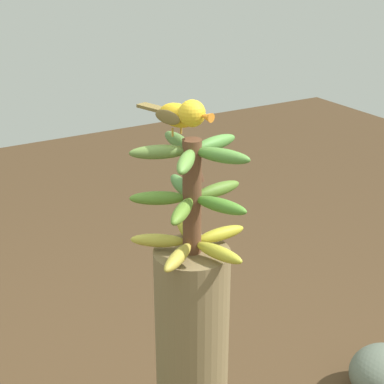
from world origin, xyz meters
name	(u,v)px	position (x,y,z in m)	size (l,w,h in m)	color
banana_bunch	(192,197)	(0.00, 0.00, 1.12)	(0.30, 0.31, 0.30)	brown
perched_bird	(183,114)	(0.01, -0.03, 1.32)	(0.10, 0.23, 0.09)	#C68933
garden_rock	(383,372)	(-0.95, -0.12, 0.10)	(0.29, 0.25, 0.21)	#5B6656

